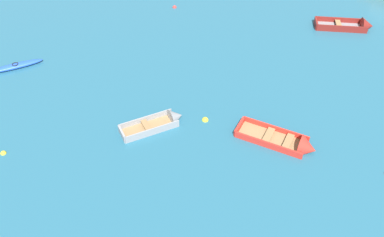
{
  "coord_description": "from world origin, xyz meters",
  "views": [
    {
      "loc": [
        -3.42,
        2.38,
        16.55
      ],
      "look_at": [
        0.0,
        20.37,
        0.15
      ],
      "focal_mm": 38.7,
      "sensor_mm": 36.0,
      "label": 1
    }
  ],
  "objects_px": {
    "rowboat_red_midfield_left": "(293,144)",
    "rowboat_grey_cluster_outer": "(163,121)",
    "rowboat_maroon_far_left": "(355,26)",
    "mooring_buoy_trailing": "(205,120)",
    "kayak_blue_near_camera": "(16,66)",
    "mooring_buoy_between_boats_left": "(4,153)",
    "mooring_buoy_between_boats_right": "(175,7)"
  },
  "relations": [
    {
      "from": "rowboat_red_midfield_left",
      "to": "mooring_buoy_between_boats_right",
      "type": "bearing_deg",
      "value": 102.43
    },
    {
      "from": "rowboat_maroon_far_left",
      "to": "mooring_buoy_between_boats_right",
      "type": "height_order",
      "value": "rowboat_maroon_far_left"
    },
    {
      "from": "rowboat_red_midfield_left",
      "to": "rowboat_grey_cluster_outer",
      "type": "relative_size",
      "value": 1.12
    },
    {
      "from": "kayak_blue_near_camera",
      "to": "rowboat_maroon_far_left",
      "type": "height_order",
      "value": "rowboat_maroon_far_left"
    },
    {
      "from": "kayak_blue_near_camera",
      "to": "rowboat_maroon_far_left",
      "type": "xyz_separation_m",
      "value": [
        25.67,
        0.67,
        0.07
      ]
    },
    {
      "from": "kayak_blue_near_camera",
      "to": "rowboat_red_midfield_left",
      "type": "relative_size",
      "value": 0.84
    },
    {
      "from": "kayak_blue_near_camera",
      "to": "mooring_buoy_between_boats_left",
      "type": "bearing_deg",
      "value": -87.79
    },
    {
      "from": "mooring_buoy_between_boats_left",
      "to": "mooring_buoy_between_boats_right",
      "type": "bearing_deg",
      "value": 51.99
    },
    {
      "from": "rowboat_red_midfield_left",
      "to": "mooring_buoy_trailing",
      "type": "height_order",
      "value": "rowboat_red_midfield_left"
    },
    {
      "from": "mooring_buoy_trailing",
      "to": "rowboat_red_midfield_left",
      "type": "bearing_deg",
      "value": -35.24
    },
    {
      "from": "mooring_buoy_between_boats_left",
      "to": "kayak_blue_near_camera",
      "type": "bearing_deg",
      "value": 92.21
    },
    {
      "from": "kayak_blue_near_camera",
      "to": "mooring_buoy_trailing",
      "type": "bearing_deg",
      "value": -33.36
    },
    {
      "from": "rowboat_maroon_far_left",
      "to": "mooring_buoy_between_boats_left",
      "type": "distance_m",
      "value": 26.91
    },
    {
      "from": "kayak_blue_near_camera",
      "to": "rowboat_maroon_far_left",
      "type": "relative_size",
      "value": 0.8
    },
    {
      "from": "rowboat_maroon_far_left",
      "to": "rowboat_grey_cluster_outer",
      "type": "bearing_deg",
      "value": -153.14
    },
    {
      "from": "mooring_buoy_trailing",
      "to": "mooring_buoy_between_boats_left",
      "type": "distance_m",
      "value": 11.47
    },
    {
      "from": "kayak_blue_near_camera",
      "to": "mooring_buoy_trailing",
      "type": "height_order",
      "value": "kayak_blue_near_camera"
    },
    {
      "from": "rowboat_red_midfield_left",
      "to": "rowboat_grey_cluster_outer",
      "type": "xyz_separation_m",
      "value": [
        -6.83,
        3.2,
        0.02
      ]
    },
    {
      "from": "rowboat_maroon_far_left",
      "to": "mooring_buoy_between_boats_left",
      "type": "xyz_separation_m",
      "value": [
        -25.35,
        -9.02,
        -0.23
      ]
    },
    {
      "from": "rowboat_grey_cluster_outer",
      "to": "mooring_buoy_between_boats_right",
      "type": "xyz_separation_m",
      "value": [
        2.94,
        14.5,
        -0.21
      ]
    },
    {
      "from": "rowboat_grey_cluster_outer",
      "to": "mooring_buoy_between_boats_left",
      "type": "relative_size",
      "value": 12.39
    },
    {
      "from": "rowboat_maroon_far_left",
      "to": "rowboat_red_midfield_left",
      "type": "distance_m",
      "value": 14.94
    },
    {
      "from": "rowboat_red_midfield_left",
      "to": "mooring_buoy_between_boats_right",
      "type": "distance_m",
      "value": 18.12
    },
    {
      "from": "rowboat_red_midfield_left",
      "to": "mooring_buoy_trailing",
      "type": "xyz_separation_m",
      "value": [
        -4.35,
        3.07,
        -0.19
      ]
    },
    {
      "from": "rowboat_maroon_far_left",
      "to": "mooring_buoy_trailing",
      "type": "relative_size",
      "value": 11.84
    },
    {
      "from": "rowboat_maroon_far_left",
      "to": "mooring_buoy_trailing",
      "type": "xyz_separation_m",
      "value": [
        -13.89,
        -8.42,
        -0.23
      ]
    },
    {
      "from": "mooring_buoy_between_boats_right",
      "to": "mooring_buoy_trailing",
      "type": "bearing_deg",
      "value": -91.75
    },
    {
      "from": "rowboat_red_midfield_left",
      "to": "rowboat_grey_cluster_outer",
      "type": "height_order",
      "value": "rowboat_red_midfield_left"
    },
    {
      "from": "rowboat_maroon_far_left",
      "to": "mooring_buoy_between_boats_left",
      "type": "bearing_deg",
      "value": -160.4
    },
    {
      "from": "kayak_blue_near_camera",
      "to": "mooring_buoy_trailing",
      "type": "distance_m",
      "value": 14.1
    },
    {
      "from": "rowboat_maroon_far_left",
      "to": "kayak_blue_near_camera",
      "type": "bearing_deg",
      "value": -178.51
    },
    {
      "from": "kayak_blue_near_camera",
      "to": "rowboat_maroon_far_left",
      "type": "distance_m",
      "value": 25.68
    }
  ]
}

